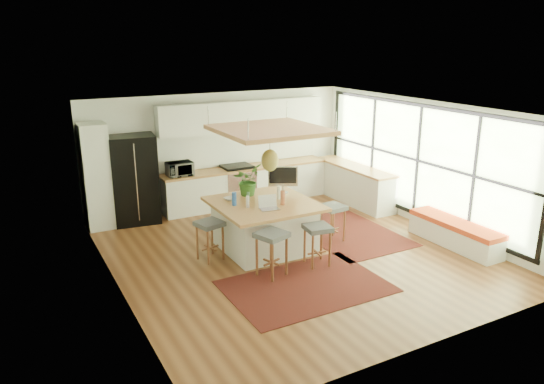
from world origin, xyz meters
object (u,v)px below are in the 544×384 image
monitor (283,180)px  stool_right_front (332,224)px  microwave (180,167)px  laptop (269,203)px  stool_near_right (317,246)px  island (264,225)px  island_plant (247,183)px  stool_near_left (272,256)px  fridge (135,181)px  stool_right_back (302,215)px  stool_left_side (210,241)px

monitor → stool_right_front: bearing=-15.0°
stool_right_front → microwave: microwave is taller
laptop → stool_near_right: bearing=-42.3°
island → island_plant: bearing=95.6°
microwave → stool_near_left: bearing=-86.6°
fridge → stool_near_left: fridge is taller
stool_right_back → microwave: microwave is taller
stool_right_front → stool_right_back: (-0.23, 0.76, 0.00)m
island → stool_left_side: island is taller
stool_near_right → stool_right_back: 1.71m
island → laptop: laptop is taller
stool_near_right → fridge: bearing=120.5°
stool_left_side → fridge: bearing=103.7°
stool_right_back → monitor: (-0.52, -0.07, 0.83)m
island → fridge: bearing=123.4°
island → stool_near_left: bearing=-111.5°
fridge → laptop: bearing=-54.3°
stool_left_side → island_plant: size_ratio=1.21×
fridge → stool_right_front: size_ratio=2.59×
stool_near_right → stool_right_back: size_ratio=1.11×
monitor → microwave: bearing=148.4°
stool_right_back → island: bearing=-158.9°
microwave → laptop: bearing=-79.3°
island_plant → stool_right_back: bearing=-6.8°
stool_left_side → laptop: bearing=-21.7°
stool_near_right → laptop: 1.16m
island → island_plant: size_ratio=3.01×
fridge → stool_near_left: bearing=-63.5°
stool_near_left → stool_left_side: 1.31m
island → stool_right_front: island is taller
monitor → island_plant: size_ratio=0.98×
stool_near_right → laptop: laptop is taller
monitor → island_plant: 0.72m
stool_left_side → monitor: size_ratio=1.23×
island_plant → laptop: bearing=-92.5°
island → stool_near_left: size_ratio=2.33×
stool_near_left → laptop: size_ratio=2.15×
stool_near_right → stool_right_front: (0.90, 0.82, 0.00)m
island → stool_right_front: 1.42m
stool_right_front → monitor: monitor is taller
island → stool_near_right: island is taller
fridge → island_plant: bearing=-43.4°
stool_near_left → island_plant: 1.94m
stool_near_right → island_plant: bearing=107.3°
stool_near_right → laptop: (-0.58, 0.72, 0.70)m
stool_right_front → stool_left_side: (-2.49, 0.31, 0.00)m
fridge → stool_near_left: (1.33, -3.82, -0.57)m
monitor → island: bearing=-121.9°
stool_near_right → microwave: size_ratio=1.30×
fridge → island_plant: 2.72m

